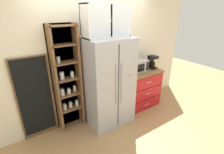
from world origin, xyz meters
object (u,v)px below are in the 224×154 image
Objects in this scene: bottle_clear at (139,65)px; refrigerator at (108,82)px; microwave at (137,66)px; coffee_maker at (152,62)px; chalkboard_menu at (35,99)px; mug_red at (126,72)px.

refrigerator is at bearing -172.09° from bottle_clear.
microwave is (0.88, 0.12, 0.15)m from refrigerator.
refrigerator is 5.71× the size of coffee_maker.
coffee_maker is (0.43, -0.04, 0.03)m from microwave.
chalkboard_menu is at bearing 174.54° from microwave.
bottle_clear is at bearing 2.24° from mug_red.
chalkboard_menu is at bearing 173.40° from mug_red.
refrigerator is at bearing -168.26° from mug_red.
refrigerator is 1.35m from chalkboard_menu.
coffee_maker is 0.20× the size of chalkboard_menu.
mug_red is at bearing -178.70° from microwave.
coffee_maker is 0.37m from bottle_clear.
chalkboard_menu is (-2.26, 0.20, -0.26)m from bottle_clear.
refrigerator is 4.02× the size of microwave.
coffee_maker is 2.65m from chalkboard_menu.
coffee_maker is at bearing 3.58° from refrigerator.
chalkboard_menu is (-2.62, 0.25, -0.28)m from coffee_maker.
refrigerator reaches higher than chalkboard_menu.
chalkboard_menu reaches higher than mug_red.
microwave is 0.29× the size of chalkboard_menu.
bottle_clear is at bearing 172.14° from coffee_maker.
microwave is 2.22m from chalkboard_menu.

